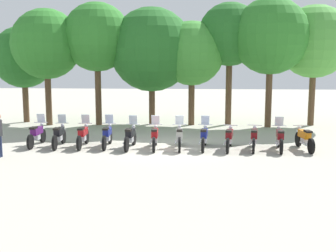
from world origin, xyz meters
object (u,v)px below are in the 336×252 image
at_px(motorcycle_11, 304,138).
at_px(tree_3, 152,50).
at_px(motorcycle_4, 130,136).
at_px(motorcycle_5, 155,137).
at_px(motorcycle_7, 204,137).
at_px(tree_0, 24,57).
at_px(tree_5, 230,35).
at_px(tree_6, 271,36).
at_px(motorcycle_6, 179,137).
at_px(motorcycle_2, 83,135).
at_px(motorcycle_3, 107,135).
at_px(motorcycle_8, 229,138).
at_px(tree_7, 314,42).
at_px(motorcycle_9, 254,138).
at_px(motorcycle_1, 59,135).
at_px(motorcycle_0, 37,134).
at_px(tree_4, 192,54).
at_px(tree_1, 46,44).
at_px(tree_2, 97,37).
at_px(motorcycle_10, 280,138).

distance_m(motorcycle_11, tree_3, 10.85).
bearing_deg(motorcycle_4, motorcycle_5, -85.63).
height_order(motorcycle_7, tree_0, tree_0).
bearing_deg(tree_5, tree_6, -20.52).
xyz_separation_m(tree_3, tree_6, (6.72, -0.67, 0.70)).
bearing_deg(motorcycle_4, motorcycle_6, -85.17).
distance_m(motorcycle_2, motorcycle_3, 1.06).
bearing_deg(tree_0, motorcycle_8, -32.64).
height_order(motorcycle_6, tree_7, tree_7).
height_order(motorcycle_8, tree_7, tree_7).
distance_m(motorcycle_7, motorcycle_9, 2.12).
bearing_deg(motorcycle_8, motorcycle_1, 97.32).
bearing_deg(tree_6, motorcycle_5, -131.79).
distance_m(motorcycle_0, motorcycle_2, 2.12).
height_order(motorcycle_6, motorcycle_11, motorcycle_6).
bearing_deg(tree_5, motorcycle_2, -133.29).
distance_m(motorcycle_4, motorcycle_6, 2.11).
bearing_deg(tree_4, motorcycle_2, -123.67).
bearing_deg(tree_3, motorcycle_4, -91.35).
relative_size(motorcycle_11, tree_1, 0.33).
relative_size(motorcycle_5, tree_1, 0.33).
bearing_deg(motorcycle_6, motorcycle_9, -92.34).
bearing_deg(tree_1, motorcycle_3, -52.56).
height_order(tree_2, tree_6, tree_6).
bearing_deg(motorcycle_11, motorcycle_10, 91.27).
relative_size(tree_5, tree_7, 1.02).
height_order(motorcycle_9, tree_3, tree_3).
xyz_separation_m(motorcycle_2, motorcycle_4, (2.12, -0.15, 0.00)).
bearing_deg(tree_7, motorcycle_5, -138.76).
relative_size(motorcycle_0, motorcycle_4, 1.00).
distance_m(tree_3, tree_5, 4.60).
bearing_deg(tree_6, tree_2, 178.61).
bearing_deg(motorcycle_2, motorcycle_5, -95.06).
bearing_deg(motorcycle_2, tree_6, -57.47).
bearing_deg(motorcycle_11, motorcycle_5, 84.75).
xyz_separation_m(motorcycle_11, tree_0, (-15.09, 7.50, 3.46)).
distance_m(motorcycle_9, tree_6, 8.09).
xyz_separation_m(motorcycle_3, motorcycle_8, (5.30, -0.23, -0.01)).
relative_size(motorcycle_8, tree_4, 0.36).
bearing_deg(tree_7, tree_2, -177.02).
relative_size(motorcycle_1, tree_4, 0.36).
xyz_separation_m(motorcycle_8, tree_1, (-10.07, 6.47, 4.18)).
xyz_separation_m(motorcycle_5, tree_4, (1.46, 7.07, 3.64)).
distance_m(motorcycle_7, motorcycle_10, 3.18).
relative_size(motorcycle_2, tree_2, 0.31).
bearing_deg(tree_7, motorcycle_3, -145.70).
distance_m(motorcycle_2, motorcycle_4, 2.13).
xyz_separation_m(motorcycle_2, tree_2, (-0.83, 6.65, 4.56)).
relative_size(motorcycle_2, motorcycle_3, 1.00).
height_order(tree_4, tree_5, tree_5).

